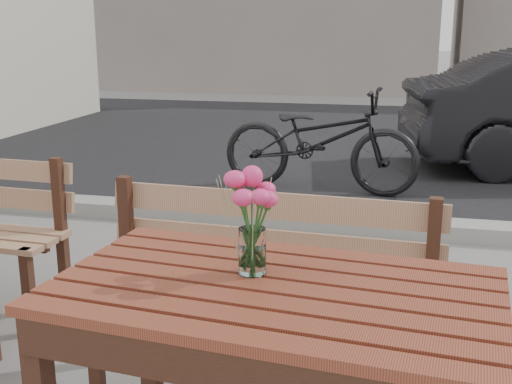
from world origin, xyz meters
TOP-DOWN VIEW (x-y plane):
  - street at (0.00, 5.06)m, footprint 30.00×8.12m
  - main_table at (-0.02, 0.03)m, footprint 1.34×0.87m
  - main_bench at (-0.20, 0.75)m, footprint 1.45×0.50m
  - main_vase at (-0.10, 0.11)m, footprint 0.18×0.18m
  - bicycle at (-0.42, 4.17)m, footprint 1.90×0.85m

SIDE VIEW (x-z plane):
  - street at x=0.00m, z-range -0.03..0.09m
  - bicycle at x=-0.42m, z-range 0.00..0.97m
  - main_bench at x=-0.20m, z-range 0.09..0.98m
  - main_table at x=-0.02m, z-range 0.26..1.05m
  - main_vase at x=-0.10m, z-range 0.82..1.15m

